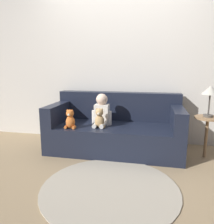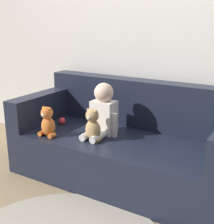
{
  "view_description": "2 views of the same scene",
  "coord_description": "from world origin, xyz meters",
  "px_view_note": "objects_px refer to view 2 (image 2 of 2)",
  "views": [
    {
      "loc": [
        0.51,
        -2.97,
        1.18
      ],
      "look_at": [
        -0.09,
        -0.11,
        0.59
      ],
      "focal_mm": 35.0,
      "sensor_mm": 36.0,
      "label": 1
    },
    {
      "loc": [
        1.15,
        -2.15,
        1.33
      ],
      "look_at": [
        -0.12,
        -0.05,
        0.59
      ],
      "focal_mm": 50.0,
      "sensor_mm": 36.0,
      "label": 2
    }
  ],
  "objects_px": {
    "toy_ball": "(62,121)",
    "plush_toy_side": "(48,122)",
    "teddy_bear_brown": "(93,126)",
    "couch": "(126,145)",
    "person_baby": "(103,112)"
  },
  "relations": [
    {
      "from": "toy_ball",
      "to": "plush_toy_side",
      "type": "bearing_deg",
      "value": -72.56
    },
    {
      "from": "couch",
      "to": "plush_toy_side",
      "type": "xyz_separation_m",
      "value": [
        -0.55,
        -0.36,
        0.21
      ]
    },
    {
      "from": "person_baby",
      "to": "toy_ball",
      "type": "height_order",
      "value": "person_baby"
    },
    {
      "from": "couch",
      "to": "person_baby",
      "type": "relative_size",
      "value": 4.23
    },
    {
      "from": "teddy_bear_brown",
      "to": "toy_ball",
      "type": "height_order",
      "value": "teddy_bear_brown"
    },
    {
      "from": "plush_toy_side",
      "to": "toy_ball",
      "type": "height_order",
      "value": "plush_toy_side"
    },
    {
      "from": "couch",
      "to": "teddy_bear_brown",
      "type": "xyz_separation_m",
      "value": [
        -0.18,
        -0.25,
        0.21
      ]
    },
    {
      "from": "person_baby",
      "to": "teddy_bear_brown",
      "type": "bearing_deg",
      "value": -86.56
    },
    {
      "from": "teddy_bear_brown",
      "to": "person_baby",
      "type": "bearing_deg",
      "value": 93.44
    },
    {
      "from": "teddy_bear_brown",
      "to": "toy_ball",
      "type": "xyz_separation_m",
      "value": [
        -0.47,
        0.19,
        -0.09
      ]
    },
    {
      "from": "plush_toy_side",
      "to": "toy_ball",
      "type": "xyz_separation_m",
      "value": [
        -0.1,
        0.31,
        -0.09
      ]
    },
    {
      "from": "teddy_bear_brown",
      "to": "plush_toy_side",
      "type": "xyz_separation_m",
      "value": [
        -0.37,
        -0.11,
        -0.0
      ]
    },
    {
      "from": "teddy_bear_brown",
      "to": "plush_toy_side",
      "type": "bearing_deg",
      "value": -163.16
    },
    {
      "from": "plush_toy_side",
      "to": "teddy_bear_brown",
      "type": "bearing_deg",
      "value": 16.84
    },
    {
      "from": "person_baby",
      "to": "plush_toy_side",
      "type": "height_order",
      "value": "person_baby"
    }
  ]
}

